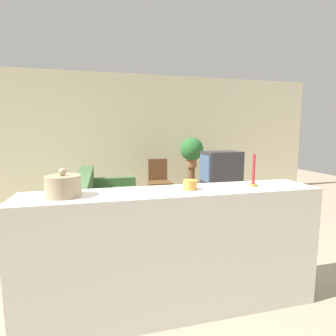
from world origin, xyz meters
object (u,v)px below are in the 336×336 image
couch (108,211)px  wooden_chair (159,179)px  decorative_bowl (63,186)px  television (221,168)px  potted_plant (192,150)px

couch → wooden_chair: 1.69m
wooden_chair → decorative_bowl: (-1.36, -3.21, 0.56)m
couch → television: 2.02m
couch → television: (1.92, 0.34, 0.52)m
wooden_chair → potted_plant: (0.74, 0.14, 0.56)m
television → couch: bearing=-169.9°
couch → decorative_bowl: (-0.32, -1.89, 0.76)m
television → wooden_chair: size_ratio=0.68×
television → wooden_chair: (-0.89, 0.98, -0.32)m
decorative_bowl → couch: bearing=80.3°
couch → potted_plant: 2.43m
television → decorative_bowl: decorative_bowl is taller
couch → wooden_chair: size_ratio=2.31×
couch → potted_plant: (1.78, 1.46, 0.76)m
potted_plant → decorative_bowl: potted_plant is taller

